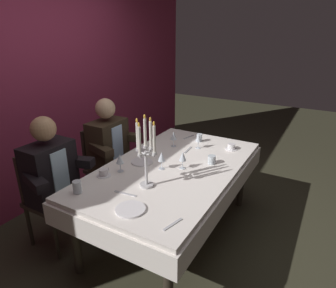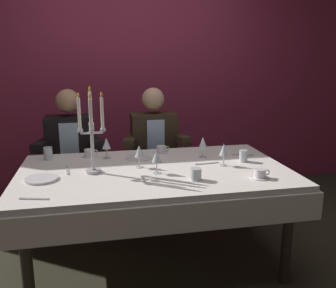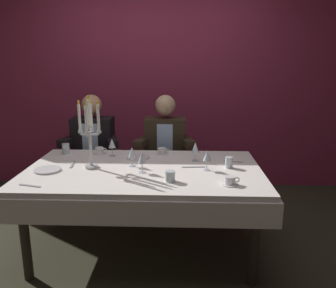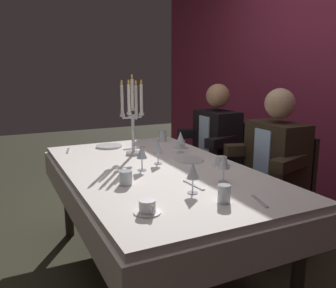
{
  "view_description": "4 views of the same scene",
  "coord_description": "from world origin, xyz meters",
  "px_view_note": "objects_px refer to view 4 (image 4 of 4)",
  "views": [
    {
      "loc": [
        -2.13,
        -1.17,
        1.91
      ],
      "look_at": [
        0.03,
        0.06,
        0.93
      ],
      "focal_mm": 31.45,
      "sensor_mm": 36.0,
      "label": 1
    },
    {
      "loc": [
        -0.39,
        -2.42,
        1.52
      ],
      "look_at": [
        0.12,
        0.1,
        0.89
      ],
      "focal_mm": 38.47,
      "sensor_mm": 36.0,
      "label": 2
    },
    {
      "loc": [
        0.3,
        -2.64,
        1.62
      ],
      "look_at": [
        0.2,
        0.09,
        0.92
      ],
      "focal_mm": 36.65,
      "sensor_mm": 36.0,
      "label": 3
    },
    {
      "loc": [
        2.06,
        -0.92,
        1.38
      ],
      "look_at": [
        0.12,
        0.02,
        0.92
      ],
      "focal_mm": 38.61,
      "sensor_mm": 36.0,
      "label": 4
    }
  ],
  "objects_px": {
    "coffee_cup_2": "(221,162)",
    "seated_diner_0": "(217,140)",
    "water_tumbler_2": "(126,178)",
    "seated_diner_1": "(277,159)",
    "water_tumbler_1": "(163,136)",
    "wine_glass_1": "(224,162)",
    "wine_glass_2": "(181,138)",
    "dining_table": "(157,186)",
    "wine_glass_0": "(142,152)",
    "wine_glass_3": "(193,172)",
    "water_tumbler_0": "(224,194)",
    "coffee_cup_1": "(180,145)",
    "dinner_plate_0": "(189,160)",
    "coffee_cup_0": "(147,207)",
    "wine_glass_4": "(158,147)",
    "candelabra": "(132,117)",
    "dinner_plate_1": "(109,146)"
  },
  "relations": [
    {
      "from": "dinner_plate_0",
      "to": "water_tumbler_1",
      "type": "distance_m",
      "value": 0.7
    },
    {
      "from": "seated_diner_1",
      "to": "dining_table",
      "type": "bearing_deg",
      "value": -98.84
    },
    {
      "from": "dining_table",
      "to": "wine_glass_0",
      "type": "xyz_separation_m",
      "value": [
        0.0,
        -0.1,
        0.24
      ]
    },
    {
      "from": "wine_glass_2",
      "to": "dining_table",
      "type": "bearing_deg",
      "value": -46.91
    },
    {
      "from": "water_tumbler_1",
      "to": "coffee_cup_0",
      "type": "bearing_deg",
      "value": -27.54
    },
    {
      "from": "water_tumbler_2",
      "to": "seated_diner_1",
      "type": "distance_m",
      "value": 1.18
    },
    {
      "from": "water_tumbler_0",
      "to": "water_tumbler_1",
      "type": "bearing_deg",
      "value": 166.22
    },
    {
      "from": "wine_glass_1",
      "to": "wine_glass_2",
      "type": "relative_size",
      "value": 1.0
    },
    {
      "from": "wine_glass_3",
      "to": "water_tumbler_2",
      "type": "distance_m",
      "value": 0.4
    },
    {
      "from": "wine_glass_3",
      "to": "seated_diner_0",
      "type": "distance_m",
      "value": 1.46
    },
    {
      "from": "wine_glass_3",
      "to": "seated_diner_1",
      "type": "xyz_separation_m",
      "value": [
        -0.37,
        0.91,
        -0.12
      ]
    },
    {
      "from": "water_tumbler_1",
      "to": "seated_diner_1",
      "type": "bearing_deg",
      "value": 28.03
    },
    {
      "from": "candelabra",
      "to": "wine_glass_1",
      "type": "xyz_separation_m",
      "value": [
        0.85,
        0.23,
        -0.16
      ]
    },
    {
      "from": "wine_glass_1",
      "to": "coffee_cup_1",
      "type": "height_order",
      "value": "wine_glass_1"
    },
    {
      "from": "wine_glass_2",
      "to": "wine_glass_4",
      "type": "xyz_separation_m",
      "value": [
        0.22,
        -0.29,
        0.0
      ]
    },
    {
      "from": "dinner_plate_1",
      "to": "seated_diner_0",
      "type": "distance_m",
      "value": 0.98
    },
    {
      "from": "seated_diner_1",
      "to": "wine_glass_0",
      "type": "bearing_deg",
      "value": -97.84
    },
    {
      "from": "dinner_plate_1",
      "to": "water_tumbler_2",
      "type": "height_order",
      "value": "water_tumbler_2"
    },
    {
      "from": "wine_glass_1",
      "to": "wine_glass_3",
      "type": "xyz_separation_m",
      "value": [
        0.08,
        -0.25,
        -0.0
      ]
    },
    {
      "from": "water_tumbler_0",
      "to": "water_tumbler_1",
      "type": "xyz_separation_m",
      "value": [
        -1.46,
        0.36,
        0.0
      ]
    },
    {
      "from": "coffee_cup_0",
      "to": "wine_glass_2",
      "type": "bearing_deg",
      "value": 144.94
    },
    {
      "from": "wine_glass_1",
      "to": "seated_diner_1",
      "type": "bearing_deg",
      "value": 113.55
    },
    {
      "from": "wine_glass_2",
      "to": "water_tumbler_1",
      "type": "height_order",
      "value": "wine_glass_2"
    },
    {
      "from": "dinner_plate_0",
      "to": "coffee_cup_2",
      "type": "xyz_separation_m",
      "value": [
        0.2,
        0.13,
        0.02
      ]
    },
    {
      "from": "dinner_plate_1",
      "to": "seated_diner_1",
      "type": "height_order",
      "value": "seated_diner_1"
    },
    {
      "from": "water_tumbler_1",
      "to": "wine_glass_2",
      "type": "bearing_deg",
      "value": -7.43
    },
    {
      "from": "wine_glass_2",
      "to": "wine_glass_3",
      "type": "relative_size",
      "value": 1.0
    },
    {
      "from": "water_tumbler_2",
      "to": "dinner_plate_1",
      "type": "bearing_deg",
      "value": 168.43
    },
    {
      "from": "coffee_cup_2",
      "to": "wine_glass_0",
      "type": "bearing_deg",
      "value": -103.65
    },
    {
      "from": "dining_table",
      "to": "water_tumbler_2",
      "type": "height_order",
      "value": "water_tumbler_2"
    },
    {
      "from": "water_tumbler_1",
      "to": "seated_diner_1",
      "type": "relative_size",
      "value": 0.08
    },
    {
      "from": "wine_glass_4",
      "to": "wine_glass_3",
      "type": "bearing_deg",
      "value": -7.48
    },
    {
      "from": "dining_table",
      "to": "seated_diner_1",
      "type": "bearing_deg",
      "value": 81.16
    },
    {
      "from": "water_tumbler_1",
      "to": "seated_diner_0",
      "type": "relative_size",
      "value": 0.08
    },
    {
      "from": "candelabra",
      "to": "wine_glass_2",
      "type": "relative_size",
      "value": 3.61
    },
    {
      "from": "coffee_cup_1",
      "to": "seated_diner_1",
      "type": "relative_size",
      "value": 0.11
    },
    {
      "from": "dinner_plate_0",
      "to": "water_tumbler_0",
      "type": "xyz_separation_m",
      "value": [
        0.77,
        -0.24,
        0.04
      ]
    },
    {
      "from": "water_tumbler_0",
      "to": "coffee_cup_1",
      "type": "height_order",
      "value": "water_tumbler_0"
    },
    {
      "from": "wine_glass_1",
      "to": "wine_glass_3",
      "type": "distance_m",
      "value": 0.26
    },
    {
      "from": "coffee_cup_2",
      "to": "seated_diner_0",
      "type": "bearing_deg",
      "value": 148.06
    },
    {
      "from": "wine_glass_1",
      "to": "wine_glass_4",
      "type": "distance_m",
      "value": 0.55
    },
    {
      "from": "dining_table",
      "to": "wine_glass_2",
      "type": "bearing_deg",
      "value": 133.09
    },
    {
      "from": "wine_glass_4",
      "to": "water_tumbler_2",
      "type": "xyz_separation_m",
      "value": [
        0.33,
        -0.35,
        -0.08
      ]
    },
    {
      "from": "wine_glass_4",
      "to": "coffee_cup_1",
      "type": "relative_size",
      "value": 1.24
    },
    {
      "from": "water_tumbler_1",
      "to": "seated_diner_0",
      "type": "xyz_separation_m",
      "value": [
        0.14,
        0.48,
        -0.05
      ]
    },
    {
      "from": "dinner_plate_1",
      "to": "coffee_cup_2",
      "type": "distance_m",
      "value": 1.02
    },
    {
      "from": "dining_table",
      "to": "dinner_plate_0",
      "type": "distance_m",
      "value": 0.32
    },
    {
      "from": "coffee_cup_0",
      "to": "coffee_cup_2",
      "type": "bearing_deg",
      "value": 124.87
    },
    {
      "from": "candelabra",
      "to": "wine_glass_0",
      "type": "height_order",
      "value": "candelabra"
    },
    {
      "from": "dining_table",
      "to": "wine_glass_1",
      "type": "distance_m",
      "value": 0.54
    }
  ]
}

